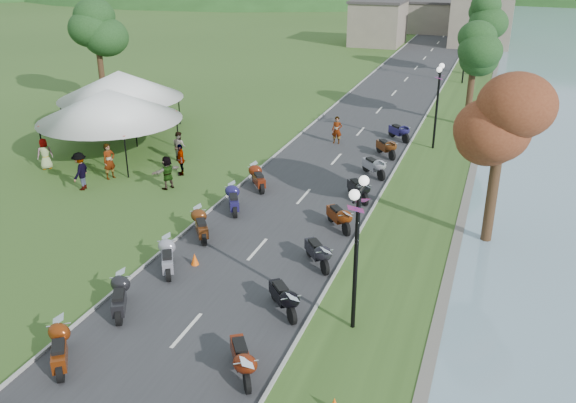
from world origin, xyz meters
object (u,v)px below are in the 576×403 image
(pedestrian_b, at_px, (180,160))
(pedestrian_c, at_px, (83,189))
(vendor_tent_main, at_px, (111,123))
(pedestrian_a, at_px, (111,178))

(pedestrian_b, distance_m, pedestrian_c, 6.16)
(vendor_tent_main, distance_m, pedestrian_c, 5.58)
(vendor_tent_main, xyz_separation_m, pedestrian_a, (1.95, -3.17, -2.00))
(pedestrian_b, bearing_deg, vendor_tent_main, 33.77)
(pedestrian_a, height_order, pedestrian_b, pedestrian_a)
(pedestrian_a, bearing_deg, vendor_tent_main, 52.35)
(vendor_tent_main, xyz_separation_m, pedestrian_c, (1.51, -4.99, -2.00))
(pedestrian_b, bearing_deg, pedestrian_a, 86.50)
(vendor_tent_main, bearing_deg, pedestrian_a, -58.44)
(pedestrian_b, height_order, pedestrian_c, pedestrian_c)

